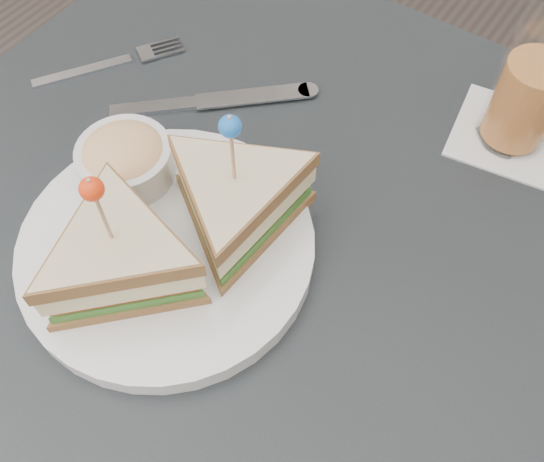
{
  "coord_description": "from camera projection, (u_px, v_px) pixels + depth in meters",
  "views": [
    {
      "loc": [
        0.17,
        -0.22,
        1.22
      ],
      "look_at": [
        0.01,
        0.01,
        0.8
      ],
      "focal_mm": 40.0,
      "sensor_mm": 36.0,
      "label": 1
    }
  ],
  "objects": [
    {
      "name": "ground_plane",
      "position": [
        265.0,
        456.0,
        1.17
      ],
      "size": [
        3.5,
        3.5,
        0.0
      ],
      "primitive_type": "plane",
      "color": "#3F3833"
    },
    {
      "name": "plate_meal",
      "position": [
        171.0,
        226.0,
        0.52
      ],
      "size": [
        0.33,
        0.33,
        0.16
      ],
      "rotation": [
        0.0,
        0.0,
        0.28
      ],
      "color": "silver",
      "rests_on": "table"
    },
    {
      "name": "cutlery_fork",
      "position": [
        116.0,
        62.0,
        0.68
      ],
      "size": [
        0.11,
        0.15,
        0.0
      ],
      "rotation": [
        0.0,
        0.0,
        -0.58
      ],
      "color": "silver",
      "rests_on": "table"
    },
    {
      "name": "drink_set",
      "position": [
        530.0,
        91.0,
        0.57
      ],
      "size": [
        0.13,
        0.13,
        0.14
      ],
      "rotation": [
        0.0,
        0.0,
        0.15
      ],
      "color": "silver",
      "rests_on": "table"
    },
    {
      "name": "cutlery_knife",
      "position": [
        206.0,
        102.0,
        0.65
      ],
      "size": [
        0.18,
        0.17,
        0.01
      ],
      "rotation": [
        0.0,
        0.0,
        -0.82
      ],
      "color": "silver",
      "rests_on": "table"
    },
    {
      "name": "table",
      "position": [
        258.0,
        301.0,
        0.61
      ],
      "size": [
        0.8,
        0.8,
        0.75
      ],
      "color": "black",
      "rests_on": "ground"
    }
  ]
}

